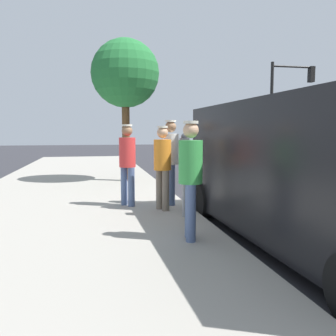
{
  "coord_description": "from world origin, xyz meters",
  "views": [
    {
      "loc": [
        2.93,
        6.84,
        1.7
      ],
      "look_at": [
        1.65,
        0.63,
        1.05
      ],
      "focal_mm": 38.22,
      "sensor_mm": 36.0,
      "label": 1
    }
  ],
  "objects_px": {
    "pedestrian_in_white": "(171,156)",
    "street_tree": "(125,74)",
    "pedestrian_in_green": "(191,172)",
    "pedestrian_in_orange": "(162,162)",
    "pedestrian_in_red": "(127,159)",
    "parked_van": "(313,169)",
    "traffic_light_corner": "(287,96)",
    "parking_meter_near": "(184,160)"
  },
  "relations": [
    {
      "from": "pedestrian_in_green",
      "to": "street_tree",
      "type": "xyz_separation_m",
      "value": [
        0.35,
        -6.42,
        2.33
      ]
    },
    {
      "from": "parked_van",
      "to": "street_tree",
      "type": "height_order",
      "value": "street_tree"
    },
    {
      "from": "parking_meter_near",
      "to": "pedestrian_in_red",
      "type": "bearing_deg",
      "value": -52.58
    },
    {
      "from": "pedestrian_in_white",
      "to": "pedestrian_in_orange",
      "type": "relative_size",
      "value": 1.08
    },
    {
      "from": "parked_van",
      "to": "parking_meter_near",
      "type": "bearing_deg",
      "value": -47.15
    },
    {
      "from": "parking_meter_near",
      "to": "pedestrian_in_orange",
      "type": "distance_m",
      "value": 0.71
    },
    {
      "from": "parking_meter_near",
      "to": "traffic_light_corner",
      "type": "relative_size",
      "value": 0.29
    },
    {
      "from": "pedestrian_in_green",
      "to": "pedestrian_in_orange",
      "type": "height_order",
      "value": "pedestrian_in_green"
    },
    {
      "from": "pedestrian_in_red",
      "to": "parked_van",
      "type": "relative_size",
      "value": 0.32
    },
    {
      "from": "pedestrian_in_green",
      "to": "parked_van",
      "type": "xyz_separation_m",
      "value": [
        -1.75,
        0.27,
        0.03
      ]
    },
    {
      "from": "pedestrian_in_green",
      "to": "pedestrian_in_white",
      "type": "height_order",
      "value": "pedestrian_in_white"
    },
    {
      "from": "pedestrian_in_green",
      "to": "pedestrian_in_white",
      "type": "xyz_separation_m",
      "value": [
        -0.24,
        -2.5,
        0.06
      ]
    },
    {
      "from": "pedestrian_in_white",
      "to": "pedestrian_in_red",
      "type": "xyz_separation_m",
      "value": [
        0.91,
        -0.05,
        -0.06
      ]
    },
    {
      "from": "pedestrian_in_red",
      "to": "street_tree",
      "type": "xyz_separation_m",
      "value": [
        -0.31,
        -3.87,
        2.33
      ]
    },
    {
      "from": "pedestrian_in_green",
      "to": "pedestrian_in_white",
      "type": "distance_m",
      "value": 2.51
    },
    {
      "from": "pedestrian_in_green",
      "to": "pedestrian_in_orange",
      "type": "bearing_deg",
      "value": -89.31
    },
    {
      "from": "parked_van",
      "to": "pedestrian_in_white",
      "type": "bearing_deg",
      "value": -61.4
    },
    {
      "from": "pedestrian_in_green",
      "to": "parked_van",
      "type": "bearing_deg",
      "value": 171.38
    },
    {
      "from": "pedestrian_in_orange",
      "to": "street_tree",
      "type": "relative_size",
      "value": 0.38
    },
    {
      "from": "traffic_light_corner",
      "to": "parked_van",
      "type": "bearing_deg",
      "value": 61.85
    },
    {
      "from": "pedestrian_in_orange",
      "to": "traffic_light_corner",
      "type": "height_order",
      "value": "traffic_light_corner"
    },
    {
      "from": "pedestrian_in_green",
      "to": "pedestrian_in_red",
      "type": "bearing_deg",
      "value": -75.42
    },
    {
      "from": "pedestrian_in_red",
      "to": "pedestrian_in_orange",
      "type": "bearing_deg",
      "value": 139.65
    },
    {
      "from": "street_tree",
      "to": "pedestrian_in_white",
      "type": "bearing_deg",
      "value": 98.66
    },
    {
      "from": "street_tree",
      "to": "pedestrian_in_green",
      "type": "bearing_deg",
      "value": 93.15
    },
    {
      "from": "pedestrian_in_white",
      "to": "street_tree",
      "type": "distance_m",
      "value": 4.57
    },
    {
      "from": "pedestrian_in_red",
      "to": "pedestrian_in_green",
      "type": "bearing_deg",
      "value": 104.58
    },
    {
      "from": "pedestrian_in_red",
      "to": "street_tree",
      "type": "distance_m",
      "value": 4.53
    },
    {
      "from": "parking_meter_near",
      "to": "parked_van",
      "type": "bearing_deg",
      "value": 132.85
    },
    {
      "from": "pedestrian_in_orange",
      "to": "pedestrian_in_red",
      "type": "distance_m",
      "value": 0.84
    },
    {
      "from": "parking_meter_near",
      "to": "traffic_light_corner",
      "type": "bearing_deg",
      "value": -127.0
    },
    {
      "from": "pedestrian_in_white",
      "to": "traffic_light_corner",
      "type": "bearing_deg",
      "value": -130.16
    },
    {
      "from": "street_tree",
      "to": "traffic_light_corner",
      "type": "bearing_deg",
      "value": -146.7
    },
    {
      "from": "pedestrian_in_orange",
      "to": "traffic_light_corner",
      "type": "distance_m",
      "value": 13.43
    },
    {
      "from": "parking_meter_near",
      "to": "traffic_light_corner",
      "type": "xyz_separation_m",
      "value": [
        -8.16,
        -10.82,
        2.34
      ]
    },
    {
      "from": "pedestrian_in_white",
      "to": "parked_van",
      "type": "bearing_deg",
      "value": 118.6
    },
    {
      "from": "parking_meter_near",
      "to": "pedestrian_in_green",
      "type": "bearing_deg",
      "value": 79.44
    },
    {
      "from": "pedestrian_in_orange",
      "to": "traffic_light_corner",
      "type": "bearing_deg",
      "value": -129.66
    },
    {
      "from": "parked_van",
      "to": "pedestrian_in_green",
      "type": "bearing_deg",
      "value": -8.62
    },
    {
      "from": "parking_meter_near",
      "to": "parked_van",
      "type": "relative_size",
      "value": 0.29
    },
    {
      "from": "traffic_light_corner",
      "to": "street_tree",
      "type": "distance_m",
      "value": 10.48
    },
    {
      "from": "pedestrian_in_white",
      "to": "parked_van",
      "type": "height_order",
      "value": "parked_van"
    }
  ]
}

